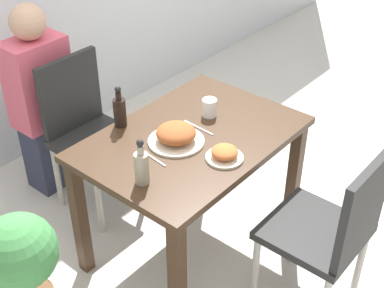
% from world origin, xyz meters
% --- Properties ---
extents(ground_plane, '(16.00, 16.00, 0.00)m').
position_xyz_m(ground_plane, '(0.00, 0.00, 0.00)').
color(ground_plane, beige).
extents(dining_table, '(1.06, 0.74, 0.73)m').
position_xyz_m(dining_table, '(0.00, 0.00, 0.62)').
color(dining_table, '#3D2819').
rests_on(dining_table, ground_plane).
extents(chair_near, '(0.42, 0.42, 0.90)m').
position_xyz_m(chair_near, '(0.08, -0.73, 0.51)').
color(chair_near, black).
rests_on(chair_near, ground_plane).
extents(chair_far, '(0.42, 0.42, 0.90)m').
position_xyz_m(chair_far, '(-0.06, 0.73, 0.51)').
color(chair_far, black).
rests_on(chair_far, ground_plane).
extents(food_plate, '(0.27, 0.27, 0.09)m').
position_xyz_m(food_plate, '(-0.09, 0.02, 0.77)').
color(food_plate, beige).
rests_on(food_plate, dining_table).
extents(side_plate, '(0.17, 0.17, 0.06)m').
position_xyz_m(side_plate, '(-0.05, -0.23, 0.76)').
color(side_plate, beige).
rests_on(side_plate, dining_table).
extents(drink_cup, '(0.07, 0.07, 0.09)m').
position_xyz_m(drink_cup, '(0.20, 0.05, 0.77)').
color(drink_cup, white).
rests_on(drink_cup, dining_table).
extents(sauce_bottle, '(0.06, 0.06, 0.21)m').
position_xyz_m(sauce_bottle, '(-0.41, -0.07, 0.81)').
color(sauce_bottle, gray).
rests_on(sauce_bottle, dining_table).
extents(condiment_bottle, '(0.06, 0.06, 0.21)m').
position_xyz_m(condiment_bottle, '(-0.15, 0.33, 0.81)').
color(condiment_bottle, black).
rests_on(condiment_bottle, dining_table).
extents(fork_utensil, '(0.03, 0.18, 0.00)m').
position_xyz_m(fork_utensil, '(-0.26, 0.02, 0.73)').
color(fork_utensil, silver).
rests_on(fork_utensil, dining_table).
extents(spoon_utensil, '(0.02, 0.19, 0.00)m').
position_xyz_m(spoon_utensil, '(0.07, 0.02, 0.73)').
color(spoon_utensil, silver).
rests_on(spoon_utensil, dining_table).
extents(potted_plant_left, '(0.33, 0.33, 0.70)m').
position_xyz_m(potted_plant_left, '(-0.90, 0.18, 0.43)').
color(potted_plant_left, brown).
rests_on(potted_plant_left, ground_plane).
extents(person_figure, '(0.34, 0.22, 1.17)m').
position_xyz_m(person_figure, '(-0.12, 1.05, 0.58)').
color(person_figure, '#2D3347').
rests_on(person_figure, ground_plane).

